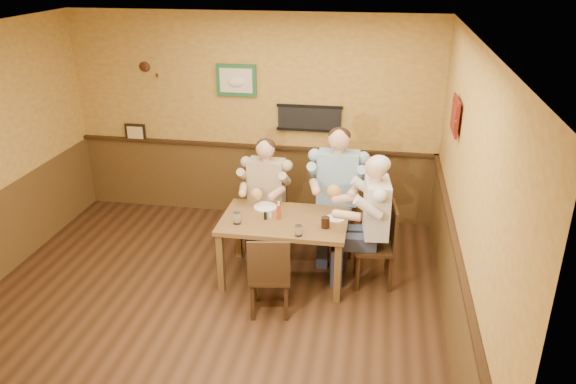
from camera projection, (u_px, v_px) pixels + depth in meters
name	position (u px, v px, depth m)	size (l,w,h in m)	color
room	(211.00, 156.00, 5.36)	(5.02, 5.03, 2.81)	black
dining_table	(284.00, 226.00, 6.26)	(1.40, 0.90, 0.75)	brown
chair_back_left	(267.00, 214.00, 7.05)	(0.42, 0.42, 0.90)	#352211
chair_back_right	(337.00, 214.00, 6.92)	(0.47, 0.47, 1.01)	#352211
chair_right_end	(374.00, 245.00, 6.24)	(0.44, 0.44, 0.96)	#352211
chair_near_side	(270.00, 273.00, 5.74)	(0.42, 0.42, 0.91)	#352211
diner_tan_shirt	(267.00, 200.00, 6.97)	(0.59, 0.59, 1.29)	#C7B089
diner_blue_polo	(337.00, 198.00, 6.83)	(0.67, 0.67, 1.44)	#89B1CE
diner_white_elder	(375.00, 228.00, 6.15)	(0.63, 0.63, 1.37)	silver
water_glass_left	(237.00, 218.00, 6.10)	(0.09, 0.09, 0.13)	white
water_glass_mid	(298.00, 231.00, 5.84)	(0.08, 0.08, 0.12)	white
cola_tumbler	(325.00, 222.00, 6.01)	(0.09, 0.09, 0.12)	black
hot_sauce_bottle	(279.00, 211.00, 6.19)	(0.05, 0.05, 0.19)	#B02F12
salt_shaker	(270.00, 214.00, 6.25)	(0.03, 0.03, 0.09)	silver
pepper_shaker	(265.00, 216.00, 6.20)	(0.03, 0.03, 0.09)	black
plate_far_left	(265.00, 207.00, 6.50)	(0.27, 0.27, 0.02)	white
plate_far_right	(336.00, 218.00, 6.23)	(0.22, 0.22, 0.01)	silver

